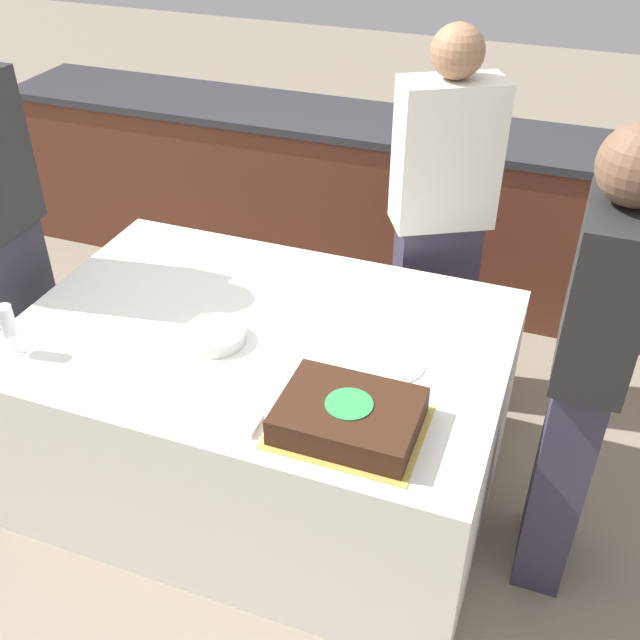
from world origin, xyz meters
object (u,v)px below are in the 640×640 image
object	(u,v)px
wine_glass	(7,322)
person_cutting_cake	(440,224)
plate_stack	(215,335)
person_seated_right	(585,374)
cake	(349,416)

from	to	relation	value
wine_glass	person_cutting_cake	xyz separation A→B (m)	(1.17, 1.21, -0.02)
plate_stack	person_seated_right	world-z (taller)	person_seated_right
person_cutting_cake	person_seated_right	distance (m)	1.03
cake	person_seated_right	distance (m)	0.73
wine_glass	person_cutting_cake	bearing A→B (deg)	46.00
cake	person_seated_right	size ratio (longest dim) A/B	0.28
person_seated_right	wine_glass	bearing A→B (deg)	-77.43
person_cutting_cake	person_seated_right	xyz separation A→B (m)	(0.63, -0.81, 0.00)
person_cutting_cake	plate_stack	bearing A→B (deg)	29.34
wine_glass	person_cutting_cake	world-z (taller)	person_cutting_cake
wine_glass	person_seated_right	size ratio (longest dim) A/B	0.11
person_cutting_cake	wine_glass	bearing A→B (deg)	17.08
cake	person_cutting_cake	xyz separation A→B (m)	(0.00, 1.17, 0.06)
person_seated_right	person_cutting_cake	bearing A→B (deg)	-142.07
cake	plate_stack	xyz separation A→B (m)	(-0.57, 0.25, -0.02)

